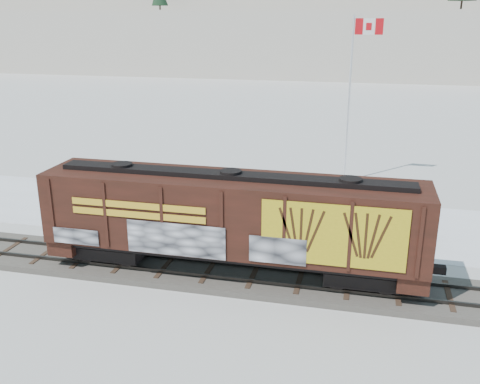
% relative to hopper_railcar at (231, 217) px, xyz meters
% --- Properties ---
extents(ground, '(500.00, 500.00, 0.00)m').
position_rel_hopper_railcar_xyz_m(ground, '(-1.01, 0.01, -2.85)').
color(ground, white).
rests_on(ground, ground).
extents(rail_track, '(50.00, 3.40, 0.43)m').
position_rel_hopper_railcar_xyz_m(rail_track, '(-1.01, 0.01, -2.71)').
color(rail_track, '#59544C').
rests_on(rail_track, ground).
extents(parking_strip, '(40.00, 8.00, 0.03)m').
position_rel_hopper_railcar_xyz_m(parking_strip, '(-1.01, 7.51, -2.84)').
color(parking_strip, white).
rests_on(parking_strip, ground).
extents(hillside, '(360.00, 110.00, 93.00)m').
position_rel_hopper_railcar_xyz_m(hillside, '(-1.06, 139.80, 11.52)').
color(hillside, white).
rests_on(hillside, ground).
extents(hopper_railcar, '(16.09, 3.06, 4.36)m').
position_rel_hopper_railcar_xyz_m(hopper_railcar, '(0.00, 0.00, 0.00)').
color(hopper_railcar, black).
rests_on(hopper_railcar, rail_track).
extents(flagpole, '(2.30, 0.90, 10.99)m').
position_rel_hopper_railcar_xyz_m(flagpole, '(4.19, 15.80, 1.17)').
color(flagpole, silver).
rests_on(flagpole, ground).
extents(car_silver, '(4.23, 1.96, 1.40)m').
position_rel_hopper_railcar_xyz_m(car_silver, '(-7.96, 7.49, -2.12)').
color(car_silver, '#ADAFB4').
rests_on(car_silver, parking_strip).
extents(car_white, '(5.40, 2.49, 1.71)m').
position_rel_hopper_railcar_xyz_m(car_white, '(-0.65, 7.57, -1.97)').
color(car_white, white).
rests_on(car_white, parking_strip).
extents(car_dark, '(4.85, 2.88, 1.32)m').
position_rel_hopper_railcar_xyz_m(car_dark, '(6.73, 6.24, -2.17)').
color(car_dark, black).
rests_on(car_dark, parking_strip).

